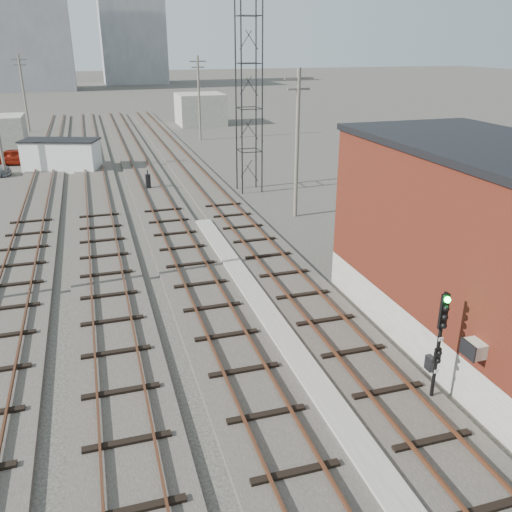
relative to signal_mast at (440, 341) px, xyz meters
name	(u,v)px	position (x,y,z in m)	size (l,w,h in m)	color
ground	(141,140)	(-3.70, 51.20, -2.15)	(320.00, 320.00, 0.00)	#282621
track_right	(199,180)	(-1.20, 30.20, -2.05)	(3.20, 90.00, 0.39)	#332D28
track_mid_right	(149,183)	(-5.20, 30.20, -2.05)	(3.20, 90.00, 0.39)	#332D28
track_mid_left	(96,187)	(-9.20, 30.20, -2.05)	(3.20, 90.00, 0.39)	#332D28
track_left	(40,191)	(-13.20, 30.20, -2.05)	(3.20, 90.00, 0.39)	#332D28
platform_curb	(279,333)	(-3.20, 5.20, -2.02)	(0.90, 28.00, 0.26)	gray
brick_building	(483,245)	(3.80, 3.20, 1.48)	(6.54, 12.20, 7.22)	gray
lattice_tower	(249,86)	(1.80, 26.20, 5.35)	(1.60, 1.60, 15.00)	black
utility_pole_left_c	(24,91)	(-16.20, 61.20, 2.64)	(1.80, 0.24, 9.00)	#595147
utility_pole_right_a	(297,141)	(2.80, 19.20, 2.64)	(1.80, 0.24, 9.00)	#595147
utility_pole_right_b	(199,96)	(2.80, 49.20, 2.64)	(1.80, 0.24, 9.00)	#595147
apartment_left	(16,18)	(-21.70, 126.20, 12.85)	(22.00, 14.00, 30.00)	gray
apartment_right	(132,30)	(4.30, 141.20, 10.85)	(16.00, 12.00, 26.00)	gray
shed_right	(200,109)	(5.30, 61.20, -0.15)	(6.00, 6.00, 4.00)	gray
signal_mast	(440,341)	(0.00, 0.00, 0.00)	(0.40, 0.40, 3.74)	gray
switch_stand	(148,181)	(-5.43, 28.41, -1.47)	(0.37, 0.37, 1.45)	black
site_trailer	(61,155)	(-11.71, 37.34, -0.80)	(6.91, 4.67, 2.68)	silver
car_red	(18,157)	(-15.61, 41.11, -1.44)	(1.68, 4.17, 1.42)	maroon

